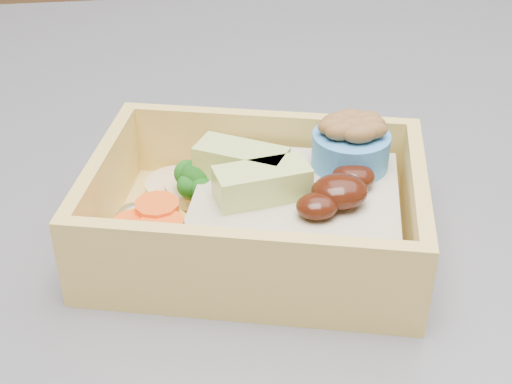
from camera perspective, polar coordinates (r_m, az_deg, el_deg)
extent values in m
cube|color=brown|center=(1.77, -12.21, 8.99)|extent=(3.20, 0.60, 0.90)
cube|color=#E6C15F|center=(0.39, 0.00, -3.66)|extent=(0.20, 0.16, 0.01)
cube|color=#E6C15F|center=(0.42, 0.98, 3.76)|extent=(0.17, 0.05, 0.04)
cube|color=#E6C15F|center=(0.33, -1.27, -6.28)|extent=(0.17, 0.05, 0.04)
cube|color=#E6C15F|center=(0.38, 12.61, -1.47)|extent=(0.03, 0.11, 0.04)
cube|color=#E6C15F|center=(0.39, -12.06, 0.23)|extent=(0.03, 0.11, 0.04)
cube|color=tan|center=(0.38, 3.18, -1.80)|extent=(0.13, 0.12, 0.03)
ellipsoid|color=black|center=(0.36, 6.71, 0.05)|extent=(0.03, 0.03, 0.02)
ellipsoid|color=black|center=(0.37, 7.79, 1.22)|extent=(0.03, 0.02, 0.01)
ellipsoid|color=black|center=(0.35, 4.91, -1.14)|extent=(0.02, 0.02, 0.01)
cube|color=#C0DC73|center=(0.36, 0.49, 0.73)|extent=(0.05, 0.03, 0.02)
cube|color=#C0DC73|center=(0.38, -1.19, 2.42)|extent=(0.05, 0.04, 0.02)
cylinder|color=#78B863|center=(0.40, -4.57, -0.81)|extent=(0.01, 0.01, 0.02)
sphere|color=#1A6116|center=(0.39, -4.68, 1.30)|extent=(0.02, 0.02, 0.02)
sphere|color=#1A6116|center=(0.39, -3.45, 1.28)|extent=(0.02, 0.02, 0.02)
sphere|color=#1A6116|center=(0.39, -5.49, 1.49)|extent=(0.02, 0.02, 0.02)
sphere|color=#1A6116|center=(0.38, -4.43, 0.38)|extent=(0.01, 0.01, 0.01)
sphere|color=#1A6116|center=(0.39, -5.38, 0.52)|extent=(0.01, 0.01, 0.01)
sphere|color=#1A6116|center=(0.40, -4.42, 1.60)|extent=(0.01, 0.01, 0.01)
cylinder|color=yellow|center=(0.37, -8.34, -4.05)|extent=(0.04, 0.04, 0.02)
cylinder|color=#FF5715|center=(0.36, -8.37, -2.33)|extent=(0.02, 0.02, 0.00)
cylinder|color=#FF5715|center=(0.36, -9.70, -2.62)|extent=(0.02, 0.02, 0.00)
cylinder|color=#FF5715|center=(0.35, -7.52, -2.64)|extent=(0.02, 0.02, 0.00)
cylinder|color=#FF5715|center=(0.36, -7.93, -1.09)|extent=(0.02, 0.02, 0.00)
cylinder|color=tan|center=(0.42, -6.24, 0.37)|extent=(0.04, 0.04, 0.01)
cylinder|color=tan|center=(0.41, -4.61, 0.37)|extent=(0.04, 0.04, 0.01)
ellipsoid|color=white|center=(0.42, -1.93, 1.26)|extent=(0.02, 0.02, 0.02)
ellipsoid|color=white|center=(0.39, -9.84, -2.20)|extent=(0.02, 0.02, 0.02)
cylinder|color=#3E88D5|center=(0.39, 7.57, 3.34)|extent=(0.04, 0.04, 0.02)
ellipsoid|color=brown|center=(0.38, 7.73, 5.21)|extent=(0.02, 0.02, 0.01)
ellipsoid|color=brown|center=(0.39, 9.01, 5.38)|extent=(0.02, 0.02, 0.01)
ellipsoid|color=brown|center=(0.39, 6.60, 5.62)|extent=(0.02, 0.02, 0.01)
ellipsoid|color=brown|center=(0.38, 8.30, 4.63)|extent=(0.02, 0.02, 0.01)
ellipsoid|color=brown|center=(0.38, 6.85, 4.87)|extent=(0.02, 0.02, 0.01)
ellipsoid|color=brown|center=(0.38, 9.16, 4.91)|extent=(0.02, 0.02, 0.01)
ellipsoid|color=brown|center=(0.39, 7.46, 5.88)|extent=(0.02, 0.02, 0.01)
ellipsoid|color=brown|center=(0.39, 8.73, 5.73)|extent=(0.02, 0.02, 0.01)
ellipsoid|color=brown|center=(0.38, 6.29, 5.24)|extent=(0.02, 0.02, 0.01)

